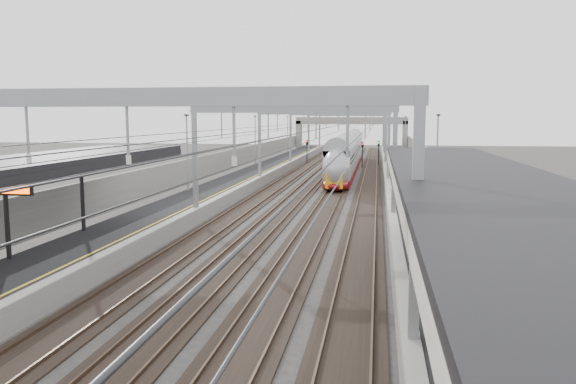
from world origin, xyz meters
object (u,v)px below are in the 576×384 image
(overbridge, at_px, (351,125))
(bench, at_px, (423,242))
(train, at_px, (347,156))
(signal_green, at_px, (307,147))

(overbridge, bearing_deg, bench, -85.29)
(train, distance_m, bench, 47.00)
(overbridge, height_order, signal_green, overbridge)
(bench, distance_m, signal_green, 60.71)
(overbridge, height_order, bench, overbridge)
(train, bearing_deg, signal_green, 117.70)
(bench, bearing_deg, overbridge, 94.71)
(train, bearing_deg, overbridge, 92.06)
(overbridge, bearing_deg, train, -87.94)
(overbridge, xyz_separation_m, bench, (7.29, -88.38, -3.80))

